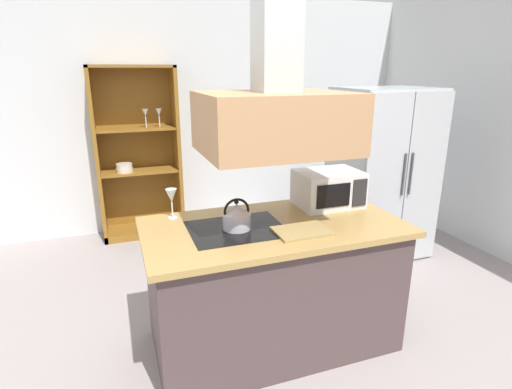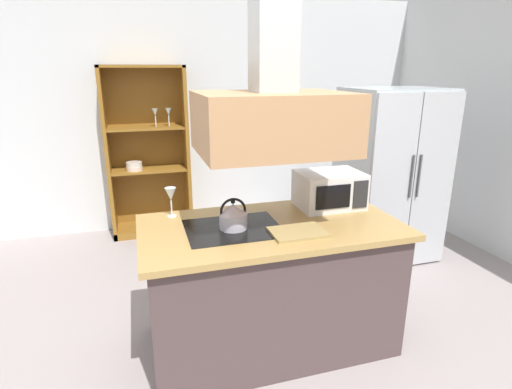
{
  "view_description": "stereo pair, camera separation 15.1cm",
  "coord_description": "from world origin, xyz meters",
  "px_view_note": "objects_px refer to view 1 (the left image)",
  "views": [
    {
      "loc": [
        -0.7,
        -1.91,
        1.87
      ],
      "look_at": [
        0.24,
        0.73,
        1.0
      ],
      "focal_mm": 28.36,
      "sensor_mm": 36.0,
      "label": 1
    },
    {
      "loc": [
        -0.56,
        -1.95,
        1.87
      ],
      "look_at": [
        0.24,
        0.73,
        1.0
      ],
      "focal_mm": 28.36,
      "sensor_mm": 36.0,
      "label": 2
    }
  ],
  "objects_px": {
    "refrigerator": "(381,173)",
    "cutting_board": "(302,231)",
    "kettle": "(237,216)",
    "wine_glass_on_counter": "(171,197)",
    "dish_cabinet": "(139,162)",
    "microwave": "(328,188)"
  },
  "relations": [
    {
      "from": "kettle",
      "to": "microwave",
      "type": "xyz_separation_m",
      "value": [
        0.78,
        0.22,
        0.04
      ]
    },
    {
      "from": "refrigerator",
      "to": "kettle",
      "type": "distance_m",
      "value": 2.15
    },
    {
      "from": "microwave",
      "to": "refrigerator",
      "type": "bearing_deg",
      "value": 37.35
    },
    {
      "from": "kettle",
      "to": "wine_glass_on_counter",
      "type": "distance_m",
      "value": 0.49
    },
    {
      "from": "kettle",
      "to": "cutting_board",
      "type": "distance_m",
      "value": 0.42
    },
    {
      "from": "wine_glass_on_counter",
      "to": "refrigerator",
      "type": "bearing_deg",
      "value": 17.95
    },
    {
      "from": "microwave",
      "to": "cutting_board",
      "type": "bearing_deg",
      "value": -134.86
    },
    {
      "from": "refrigerator",
      "to": "wine_glass_on_counter",
      "type": "height_order",
      "value": "refrigerator"
    },
    {
      "from": "refrigerator",
      "to": "wine_glass_on_counter",
      "type": "bearing_deg",
      "value": -162.05
    },
    {
      "from": "dish_cabinet",
      "to": "wine_glass_on_counter",
      "type": "relative_size",
      "value": 9.29
    },
    {
      "from": "kettle",
      "to": "refrigerator",
      "type": "bearing_deg",
      "value": 29.46
    },
    {
      "from": "wine_glass_on_counter",
      "to": "kettle",
      "type": "bearing_deg",
      "value": -43.51
    },
    {
      "from": "kettle",
      "to": "cutting_board",
      "type": "xyz_separation_m",
      "value": [
        0.36,
        -0.19,
        -0.08
      ]
    },
    {
      "from": "dish_cabinet",
      "to": "microwave",
      "type": "distance_m",
      "value": 2.5
    },
    {
      "from": "kettle",
      "to": "wine_glass_on_counter",
      "type": "relative_size",
      "value": 0.98
    },
    {
      "from": "kettle",
      "to": "microwave",
      "type": "bearing_deg",
      "value": 15.93
    },
    {
      "from": "kettle",
      "to": "wine_glass_on_counter",
      "type": "xyz_separation_m",
      "value": [
        -0.35,
        0.34,
        0.07
      ]
    },
    {
      "from": "microwave",
      "to": "wine_glass_on_counter",
      "type": "xyz_separation_m",
      "value": [
        -1.13,
        0.11,
        0.02
      ]
    },
    {
      "from": "refrigerator",
      "to": "cutting_board",
      "type": "distance_m",
      "value": 1.95
    },
    {
      "from": "dish_cabinet",
      "to": "cutting_board",
      "type": "relative_size",
      "value": 5.63
    },
    {
      "from": "kettle",
      "to": "dish_cabinet",
      "type": "bearing_deg",
      "value": 100.18
    },
    {
      "from": "dish_cabinet",
      "to": "cutting_board",
      "type": "distance_m",
      "value": 2.71
    }
  ]
}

